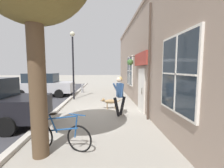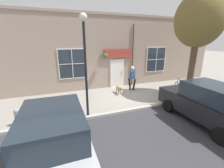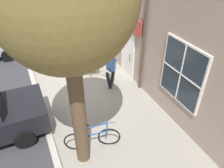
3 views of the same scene
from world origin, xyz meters
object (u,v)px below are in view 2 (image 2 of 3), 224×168
street_tree_by_curb (199,21)px  parked_car_mid_block (208,103)px  pedestrian_walking (132,76)px  parked_car_nearest_curb (55,138)px  leaning_bicycle (181,88)px  street_lamp (85,52)px  fire_hydrant (17,117)px  dog_on_leash (119,88)px

street_tree_by_curb → parked_car_mid_block: 5.05m
pedestrian_walking → parked_car_nearest_curb: bearing=-44.7°
leaning_bicycle → street_tree_by_curb: bearing=33.5°
street_tree_by_curb → street_lamp: size_ratio=1.37×
pedestrian_walking → parked_car_nearest_curb: parked_car_nearest_curb is taller
leaning_bicycle → parked_car_nearest_curb: 8.67m
parked_car_mid_block → fire_hydrant: bearing=-108.4°
leaning_bicycle → street_lamp: 7.07m
pedestrian_walking → street_lamp: 5.05m
parked_car_mid_block → parked_car_nearest_curb: bearing=-88.4°
parked_car_nearest_curb → dog_on_leash: bearing=140.6°
street_lamp → dog_on_leash: bearing=132.1°
parked_car_nearest_curb → parked_car_mid_block: size_ratio=1.00×
fire_hydrant → street_lamp: bearing=86.5°
street_tree_by_curb → leaning_bicycle: 4.17m
street_lamp → fire_hydrant: size_ratio=5.89×
pedestrian_walking → parked_car_nearest_curb: (5.28, -5.22, -0.18)m
street_tree_by_curb → street_lamp: bearing=-85.9°
parked_car_mid_block → fire_hydrant: size_ratio=5.60×
pedestrian_walking → parked_car_mid_block: bearing=10.7°
dog_on_leash → parked_car_nearest_curb: bearing=-39.4°
dog_on_leash → parked_car_nearest_curb: parked_car_nearest_curb is taller
dog_on_leash → parked_car_mid_block: bearing=24.3°
street_tree_by_curb → pedestrian_walking: bearing=-126.9°
street_tree_by_curb → fire_hydrant: bearing=-88.2°
fire_hydrant → leaning_bicycle: bearing=94.3°
leaning_bicycle → parked_car_mid_block: (3.26, -1.76, 0.50)m
parked_car_mid_block → street_tree_by_curb: bearing=144.6°
pedestrian_walking → street_tree_by_curb: (2.24, 2.99, 3.46)m
pedestrian_walking → fire_hydrant: pedestrian_walking is taller
leaning_bicycle → parked_car_nearest_curb: bearing=-66.6°
dog_on_leash → fire_hydrant: (2.18, -5.54, 0.01)m
leaning_bicycle → street_lamp: bearing=-82.2°
street_lamp → fire_hydrant: 3.92m
parked_car_mid_block → fire_hydrant: parked_car_mid_block is taller
dog_on_leash → fire_hydrant: fire_hydrant is taller
leaning_bicycle → fire_hydrant: 9.47m
fire_hydrant → parked_car_mid_block: bearing=71.6°
parked_car_nearest_curb → fire_hydrant: 3.15m
dog_on_leash → leaning_bicycle: bearing=69.4°
street_tree_by_curb → parked_car_nearest_curb: (3.04, -8.21, -3.64)m
street_tree_by_curb → fire_hydrant: (0.31, -9.71, -4.12)m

